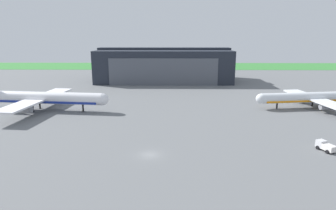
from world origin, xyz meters
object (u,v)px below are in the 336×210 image
Objects in this scene: airliner_far_left at (313,98)px; ops_van at (326,146)px; maintenance_hangar at (164,65)px; airliner_far_right at (40,98)px.

airliner_far_left is 8.79× the size of ops_van.
ops_van is (39.47, -103.92, -7.79)m from maintenance_hangar.
airliner_far_left is 0.87× the size of airliner_far_right.
airliner_far_left is at bearing 3.36° from airliner_far_right.
maintenance_hangar is at bearing 59.52° from airliner_far_right.
maintenance_hangar reaches higher than airliner_far_left.
maintenance_hangar is at bearing 130.96° from airliner_far_left.
airliner_far_right is at bearing -120.48° from maintenance_hangar.
airliner_far_right is (-95.80, -5.63, 0.68)m from airliner_far_left.
airliner_far_right is at bearing -176.64° from airliner_far_left.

